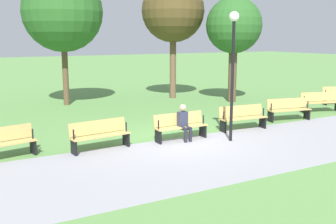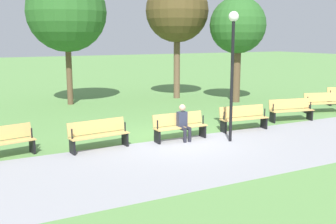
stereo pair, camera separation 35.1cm
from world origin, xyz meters
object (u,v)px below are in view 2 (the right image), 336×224
at_px(tree_1, 66,12).
at_px(bench_4, 180,126).
at_px(bench_5, 98,134).
at_px(bench_2, 291,109).
at_px(tree_2, 238,26).
at_px(person_seated, 183,122).
at_px(bench_1, 324,102).
at_px(lamp_post, 233,53).
at_px(bench_6, 1,142).
at_px(tree_3, 177,11).
at_px(bench_3, 243,117).

bearing_deg(tree_1, bench_4, 99.15).
bearing_deg(bench_5, bench_2, 177.14).
relative_size(bench_4, tree_2, 0.34).
bearing_deg(person_seated, bench_1, -170.45).
relative_size(bench_1, lamp_post, 0.46).
xyz_separation_m(bench_6, tree_2, (-11.96, -4.99, 3.42)).
distance_m(tree_1, tree_3, 5.86).
distance_m(person_seated, tree_2, 9.17).
relative_size(bench_2, tree_1, 0.29).
distance_m(bench_4, bench_5, 2.76).
bearing_deg(bench_5, tree_3, -137.36).
bearing_deg(tree_1, tree_3, 174.00).
bearing_deg(bench_2, bench_6, 11.38).
relative_size(bench_5, tree_2, 0.35).
bearing_deg(bench_3, bench_6, 2.86).
xyz_separation_m(bench_3, lamp_post, (1.38, 1.09, 2.41)).
relative_size(bench_4, bench_6, 0.97).
relative_size(person_seated, tree_2, 0.22).
bearing_deg(tree_2, bench_4, 40.49).
relative_size(bench_6, tree_2, 0.35).
distance_m(bench_3, person_seated, 2.71).
bearing_deg(bench_1, bench_5, 22.73).
xyz_separation_m(bench_5, tree_2, (-9.23, -5.40, 3.42)).
height_order(bench_6, person_seated, person_seated).
bearing_deg(bench_2, person_seated, 18.60).
bearing_deg(tree_1, bench_5, 81.22).
xyz_separation_m(tree_1, tree_3, (-5.82, 0.61, 0.17)).
bearing_deg(bench_6, tree_1, -127.61).
xyz_separation_m(tree_1, tree_2, (-7.90, 3.26, -0.66)).
xyz_separation_m(bench_4, tree_2, (-6.48, -5.53, 3.42)).
distance_m(tree_3, lamp_post, 9.80).
bearing_deg(tree_3, bench_1, 118.28).
bearing_deg(bench_6, bench_4, 162.96).
distance_m(bench_5, person_seated, 2.83).
xyz_separation_m(tree_2, lamp_post, (5.11, 6.48, -1.02)).
xyz_separation_m(bench_5, bench_6, (2.73, -0.41, 0.00)).
xyz_separation_m(bench_5, person_seated, (-2.81, 0.28, 0.16)).
distance_m(bench_5, lamp_post, 4.90).
xyz_separation_m(bench_3, bench_5, (5.51, -0.00, 0.00)).
height_order(bench_1, bench_2, same).
relative_size(bench_2, bench_4, 1.03).
bearing_deg(bench_2, tree_1, -38.73).
xyz_separation_m(bench_2, lamp_post, (4.11, 1.49, 2.41)).
bearing_deg(lamp_post, tree_2, -128.22).
relative_size(bench_3, bench_4, 1.02).
distance_m(tree_2, tree_3, 3.47).
height_order(bench_1, bench_6, same).
bearing_deg(bench_3, tree_2, -118.93).
bearing_deg(lamp_post, bench_5, -14.76).
xyz_separation_m(bench_4, bench_6, (5.48, -0.54, 0.00)).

